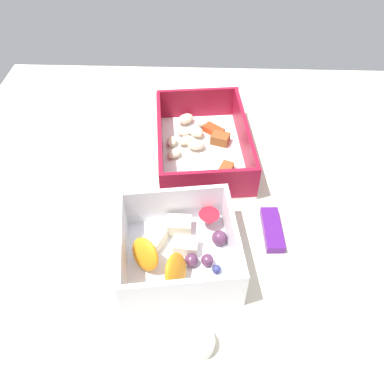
% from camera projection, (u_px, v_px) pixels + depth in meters
% --- Properties ---
extents(table_surface, '(0.80, 0.80, 0.02)m').
position_uv_depth(table_surface, '(194.00, 215.00, 0.56)').
color(table_surface, beige).
rests_on(table_surface, ground).
extents(pasta_container, '(0.22, 0.16, 0.06)m').
position_uv_depth(pasta_container, '(202.00, 145.00, 0.63)').
color(pasta_container, white).
rests_on(pasta_container, table_surface).
extents(fruit_bowl, '(0.16, 0.16, 0.06)m').
position_uv_depth(fruit_bowl, '(179.00, 250.00, 0.48)').
color(fruit_bowl, white).
rests_on(fruit_bowl, table_surface).
extents(candy_bar, '(0.07, 0.03, 0.01)m').
position_uv_depth(candy_bar, '(272.00, 230.00, 0.52)').
color(candy_bar, '#51197A').
rests_on(candy_bar, table_surface).
extents(paper_cup_liner, '(0.03, 0.03, 0.02)m').
position_uv_depth(paper_cup_liner, '(199.00, 343.00, 0.42)').
color(paper_cup_liner, white).
rests_on(paper_cup_liner, table_surface).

